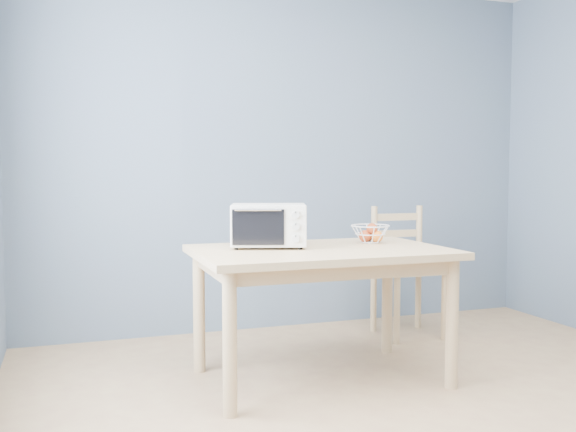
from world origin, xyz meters
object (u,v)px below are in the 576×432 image
object	(u,v)px
fruit_basket	(370,233)
dining_chair	(406,272)
toaster_oven	(266,225)
dining_table	(321,266)

from	to	relation	value
fruit_basket	dining_chair	xyz separation A→B (m)	(0.58, 0.59, -0.35)
toaster_oven	fruit_basket	size ratio (longest dim) A/B	1.69
toaster_oven	dining_chair	xyz separation A→B (m)	(1.25, 0.60, -0.42)
toaster_oven	dining_chair	distance (m)	1.45
dining_table	dining_chair	distance (m)	1.24
dining_table	toaster_oven	xyz separation A→B (m)	(-0.28, 0.15, 0.23)
dining_table	fruit_basket	distance (m)	0.45
dining_chair	toaster_oven	bearing A→B (deg)	-152.69
dining_table	toaster_oven	size ratio (longest dim) A/B	2.89
toaster_oven	fruit_basket	bearing A→B (deg)	18.57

